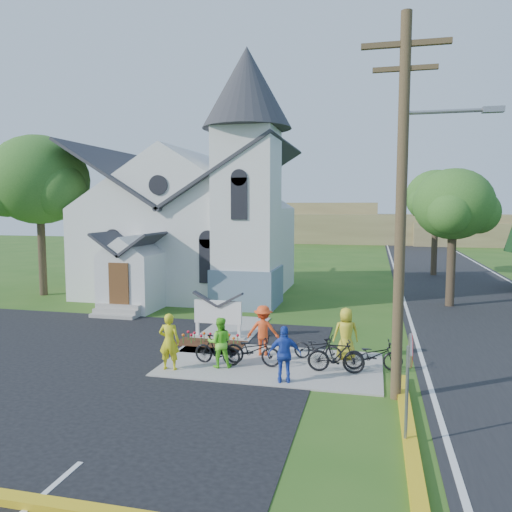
% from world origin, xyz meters
% --- Properties ---
extents(ground, '(120.00, 120.00, 0.00)m').
position_xyz_m(ground, '(0.00, 0.00, 0.00)').
color(ground, '#2B5618').
rests_on(ground, ground).
extents(road, '(8.00, 90.00, 0.02)m').
position_xyz_m(road, '(10.00, 15.00, 0.01)').
color(road, black).
rests_on(road, ground).
extents(sidewalk, '(7.00, 4.00, 0.05)m').
position_xyz_m(sidewalk, '(1.50, 0.50, 0.03)').
color(sidewalk, gray).
rests_on(sidewalk, ground).
extents(church, '(12.35, 12.00, 13.00)m').
position_xyz_m(church, '(-5.48, 12.48, 5.25)').
color(church, white).
rests_on(church, ground).
extents(church_sign, '(2.20, 0.40, 1.70)m').
position_xyz_m(church_sign, '(-1.20, 3.20, 1.03)').
color(church_sign, gray).
rests_on(church_sign, ground).
extents(flower_bed, '(2.60, 1.10, 0.07)m').
position_xyz_m(flower_bed, '(-1.20, 2.30, 0.04)').
color(flower_bed, '#37200F').
rests_on(flower_bed, ground).
extents(utility_pole, '(3.45, 0.28, 10.00)m').
position_xyz_m(utility_pole, '(5.36, -1.50, 5.40)').
color(utility_pole, '#473523').
rests_on(utility_pole, ground).
extents(stop_sign, '(0.11, 0.76, 2.48)m').
position_xyz_m(stop_sign, '(5.43, -4.20, 1.78)').
color(stop_sign, gray).
rests_on(stop_sign, ground).
extents(tree_lot_corner, '(5.60, 5.60, 9.15)m').
position_xyz_m(tree_lot_corner, '(-14.00, 10.00, 6.60)').
color(tree_lot_corner, '#32261B').
rests_on(tree_lot_corner, ground).
extents(tree_road_near, '(4.00, 4.00, 7.05)m').
position_xyz_m(tree_road_near, '(8.50, 12.00, 5.21)').
color(tree_road_near, '#32261B').
rests_on(tree_road_near, ground).
extents(tree_road_mid, '(4.40, 4.40, 7.80)m').
position_xyz_m(tree_road_mid, '(9.00, 24.00, 5.78)').
color(tree_road_mid, '#32261B').
rests_on(tree_road_mid, ground).
extents(distant_hills, '(61.00, 10.00, 5.60)m').
position_xyz_m(distant_hills, '(3.36, 56.33, 2.17)').
color(distant_hills, olive).
rests_on(distant_hills, ground).
extents(cyclist_0, '(0.69, 0.49, 1.79)m').
position_xyz_m(cyclist_0, '(-1.51, -0.81, 0.94)').
color(cyclist_0, yellow).
rests_on(cyclist_0, sidewalk).
extents(bike_0, '(1.94, 0.83, 0.99)m').
position_xyz_m(bike_0, '(0.92, 0.20, 0.55)').
color(bike_0, black).
rests_on(bike_0, sidewalk).
extents(cyclist_1, '(0.92, 0.81, 1.60)m').
position_xyz_m(cyclist_1, '(-0.05, -0.22, 0.85)').
color(cyclist_1, '#68E02A').
rests_on(cyclist_1, sidewalk).
extents(bike_1, '(1.64, 0.64, 0.96)m').
position_xyz_m(bike_1, '(-0.21, 0.01, 0.53)').
color(bike_1, black).
rests_on(bike_1, sidewalk).
extents(cyclist_2, '(1.03, 0.58, 1.66)m').
position_xyz_m(cyclist_2, '(2.20, -1.11, 0.88)').
color(cyclist_2, blue).
rests_on(cyclist_2, sidewalk).
extents(bike_2, '(1.75, 0.94, 0.87)m').
position_xyz_m(bike_2, '(2.90, 1.17, 0.49)').
color(bike_2, black).
rests_on(bike_2, sidewalk).
extents(cyclist_3, '(1.16, 0.73, 1.72)m').
position_xyz_m(cyclist_3, '(1.01, 1.37, 0.91)').
color(cyclist_3, '#F84B1B').
rests_on(cyclist_3, sidewalk).
extents(bike_3, '(1.76, 0.54, 1.05)m').
position_xyz_m(bike_3, '(3.58, 0.09, 0.58)').
color(bike_3, black).
rests_on(bike_3, sidewalk).
extents(cyclist_4, '(0.95, 0.73, 1.73)m').
position_xyz_m(cyclist_4, '(3.80, 1.56, 0.92)').
color(cyclist_4, gold).
rests_on(cyclist_4, sidewalk).
extents(bike_4, '(1.85, 0.81, 0.94)m').
position_xyz_m(bike_4, '(4.70, 0.59, 0.52)').
color(bike_4, black).
rests_on(bike_4, sidewalk).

